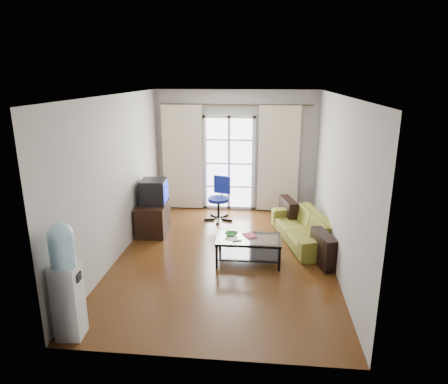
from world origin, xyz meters
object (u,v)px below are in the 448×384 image
object	(u,v)px
sofa	(304,228)
water_cooler	(66,279)
coffee_table	(248,247)
tv_stand	(153,218)
crt_tv	(153,191)
task_chair	(219,207)

from	to	relation	value
sofa	water_cooler	distance (m)	4.36
coffee_table	tv_stand	world-z (taller)	tv_stand
tv_stand	crt_tv	bearing A→B (deg)	86.81
tv_stand	task_chair	size ratio (longest dim) A/B	0.88
sofa	coffee_table	size ratio (longest dim) A/B	1.87
crt_tv	task_chair	xyz separation A→B (m)	(1.20, 0.83, -0.56)
coffee_table	crt_tv	distance (m)	2.30
sofa	crt_tv	xyz separation A→B (m)	(-2.89, 0.21, 0.56)
sofa	tv_stand	distance (m)	2.90
crt_tv	water_cooler	distance (m)	3.33
task_chair	coffee_table	bearing A→B (deg)	-53.97
tv_stand	crt_tv	world-z (taller)	crt_tv
coffee_table	task_chair	distance (m)	2.11
crt_tv	water_cooler	xyz separation A→B (m)	(-0.10, -3.33, -0.08)
sofa	tv_stand	size ratio (longest dim) A/B	2.43
task_chair	water_cooler	size ratio (longest dim) A/B	0.64
crt_tv	coffee_table	bearing A→B (deg)	-35.09
sofa	coffee_table	world-z (taller)	sofa
crt_tv	water_cooler	world-z (taller)	water_cooler
task_chair	crt_tv	bearing A→B (deg)	-129.08
coffee_table	crt_tv	xyz separation A→B (m)	(-1.91, 1.16, 0.56)
sofa	water_cooler	xyz separation A→B (m)	(-3.00, -3.12, 0.48)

